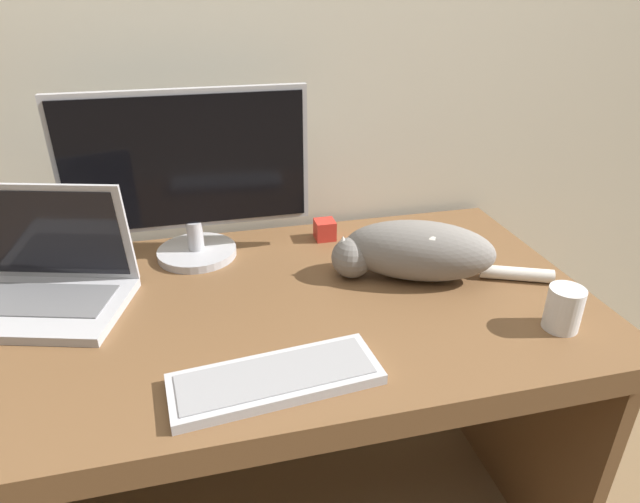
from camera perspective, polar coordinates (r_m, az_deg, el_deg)
The scene contains 8 objects.
wall_back at distance 1.44m, azimuth -12.66°, elevation 23.89°, with size 6.40×0.06×2.60m.
desk at distance 1.26m, azimuth -8.57°, elevation -11.41°, with size 1.57×0.77×0.73m.
monitor at distance 1.32m, azimuth -13.90°, elevation 7.94°, with size 0.58×0.20×0.42m.
laptop at distance 1.29m, azimuth -27.37°, elevation -3.02°, with size 0.40×0.33×0.25m.
external_keyboard at distance 0.96m, azimuth -4.73°, elevation -13.36°, with size 0.38×0.17×0.02m.
cat at distance 1.26m, azimuth 10.03°, elevation 0.14°, with size 0.50×0.27×0.14m.
coffee_mug at distance 1.18m, azimuth 24.56°, elevation -5.56°, with size 0.07×0.07×0.09m.
small_toy at distance 1.45m, azimuth 0.51°, elevation 2.35°, with size 0.05×0.05×0.05m.
Camera 1 is at (-0.05, -0.61, 1.37)m, focal length 30.00 mm.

